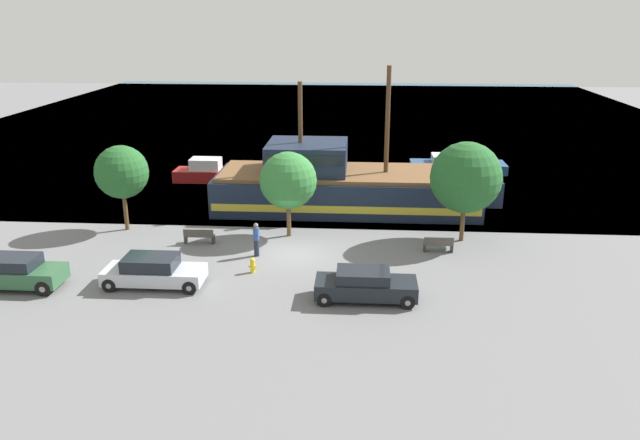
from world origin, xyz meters
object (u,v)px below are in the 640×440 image
at_px(pirate_ship, 343,185).
at_px(fire_hydrant, 252,265).
at_px(parked_car_curb_mid, 17,272).
at_px(parked_car_curb_rear, 153,271).
at_px(pedestrian_walking_near, 256,239).
at_px(parked_car_curb_front, 365,285).
at_px(bench_promenade_east, 438,244).
at_px(bench_promenade_west, 199,236).
at_px(moored_boat_outer, 210,172).
at_px(moored_boat_dockside, 456,165).

height_order(pirate_ship, fire_hydrant, pirate_ship).
relative_size(parked_car_curb_mid, parked_car_curb_rear, 0.90).
relative_size(parked_car_curb_mid, fire_hydrant, 5.40).
distance_m(parked_car_curb_mid, pedestrian_walking_near, 11.33).
relative_size(pirate_ship, pedestrian_walking_near, 9.96).
height_order(parked_car_curb_front, fire_hydrant, parked_car_curb_front).
height_order(bench_promenade_east, bench_promenade_west, same).
xyz_separation_m(moored_boat_outer, bench_promenade_west, (2.53, -13.32, -0.20)).
height_order(parked_car_curb_mid, bench_promenade_east, parked_car_curb_mid).
bearing_deg(bench_promenade_west, parked_car_curb_rear, -97.03).
relative_size(moored_boat_dockside, moored_boat_outer, 1.35).
bearing_deg(bench_promenade_east, parked_car_curb_front, -122.60).
distance_m(bench_promenade_east, bench_promenade_west, 12.97).
relative_size(pirate_ship, fire_hydrant, 23.47).
bearing_deg(fire_hydrant, bench_promenade_east, 19.90).
bearing_deg(pirate_ship, pedestrian_walking_near, -115.77).
bearing_deg(fire_hydrant, pirate_ship, 69.65).
bearing_deg(parked_car_curb_mid, bench_promenade_east, 16.44).
xyz_separation_m(moored_boat_dockside, pedestrian_walking_near, (-12.89, -19.05, 0.41)).
bearing_deg(bench_promenade_west, pirate_ship, 42.68).
bearing_deg(bench_promenade_east, pedestrian_walking_near, -172.79).
xyz_separation_m(parked_car_curb_front, parked_car_curb_mid, (-15.96, 0.21, 0.05)).
distance_m(parked_car_curb_mid, bench_promenade_east, 20.68).
height_order(fire_hydrant, bench_promenade_west, bench_promenade_west).
relative_size(moored_boat_dockside, bench_promenade_west, 4.49).
height_order(moored_boat_dockside, parked_car_curb_mid, parked_car_curb_mid).
bearing_deg(pirate_ship, parked_car_curb_rear, -123.34).
bearing_deg(parked_car_curb_front, parked_car_curb_mid, 179.26).
xyz_separation_m(moored_boat_dockside, bench_promenade_east, (-3.38, -17.84, -0.08)).
height_order(moored_boat_dockside, pedestrian_walking_near, pedestrian_walking_near).
xyz_separation_m(moored_boat_outer, pedestrian_walking_near, (5.99, -14.93, 0.28)).
xyz_separation_m(moored_boat_outer, fire_hydrant, (6.14, -17.11, -0.23)).
xyz_separation_m(parked_car_curb_rear, fire_hydrant, (4.30, 1.82, -0.30)).
bearing_deg(bench_promenade_west, moored_boat_outer, 100.76).
bearing_deg(pedestrian_walking_near, bench_promenade_west, 154.99).
relative_size(parked_car_curb_front, fire_hydrant, 5.83).
bearing_deg(fire_hydrant, moored_boat_dockside, 59.05).
relative_size(parked_car_curb_mid, bench_promenade_west, 2.49).
distance_m(parked_car_curb_front, parked_car_curb_rear, 9.81).
bearing_deg(pirate_ship, fire_hydrant, -110.35).
xyz_separation_m(moored_boat_dockside, fire_hydrant, (-12.73, -21.23, -0.10)).
xyz_separation_m(moored_boat_dockside, moored_boat_outer, (-18.87, -4.11, 0.13)).
distance_m(parked_car_curb_rear, bench_promenade_east, 14.61).
bearing_deg(pirate_ship, moored_boat_outer, 148.23).
distance_m(parked_car_curb_mid, fire_hydrant, 10.78).
bearing_deg(bench_promenade_east, pirate_ship, 125.65).
xyz_separation_m(parked_car_curb_mid, pedestrian_walking_near, (10.33, 4.65, 0.16)).
xyz_separation_m(pirate_ship, moored_boat_outer, (-10.16, 6.29, -0.91)).
relative_size(parked_car_curb_rear, pedestrian_walking_near, 2.55).
xyz_separation_m(fire_hydrant, bench_promenade_west, (-3.61, 3.79, 0.02)).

